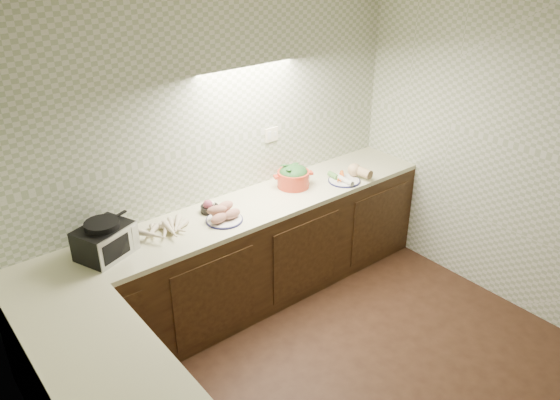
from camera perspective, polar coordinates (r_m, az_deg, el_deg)
room at (r=2.99m, az=11.96°, el=0.76°), size 3.60×3.60×2.60m
counter at (r=3.70m, az=-5.44°, el=-15.09°), size 3.60×3.60×0.90m
toaster_oven at (r=3.86m, az=-17.82°, el=-3.97°), size 0.43×0.39×0.25m
parsnip_pile at (r=4.01m, az=-12.15°, el=-3.45°), size 0.37×0.37×0.08m
sweet_potato_plate at (r=4.15m, az=-5.96°, el=-1.53°), size 0.28×0.28×0.13m
onion_bowl at (r=4.29m, az=-7.40°, el=-0.76°), size 0.14×0.14×0.11m
dutch_oven at (r=4.65m, az=1.41°, el=2.48°), size 0.36×0.36×0.19m
veg_plate at (r=4.83m, az=7.21°, el=2.66°), size 0.34×0.29×0.13m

